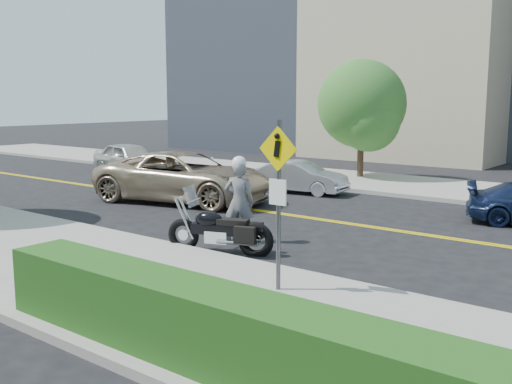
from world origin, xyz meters
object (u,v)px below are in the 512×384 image
object	(u,v)px
suv	(184,177)
parked_car_white	(130,159)
pedestrian_sign	(278,189)
motorcycle	(220,220)
parked_car_silver	(300,177)
motorcyclist	(239,199)

from	to	relation	value
suv	parked_car_white	size ratio (longest dim) A/B	1.42
pedestrian_sign	motorcycle	size ratio (longest dim) A/B	1.21
motorcycle	suv	xyz separation A→B (m)	(-5.46, 4.34, 0.10)
motorcycle	pedestrian_sign	bearing A→B (deg)	-50.33
pedestrian_sign	parked_car_white	world-z (taller)	pedestrian_sign
parked_car_silver	pedestrian_sign	bearing A→B (deg)	-155.45
suv	parked_car_silver	bearing A→B (deg)	-39.90
pedestrian_sign	suv	xyz separation A→B (m)	(-8.34, 6.06, -1.11)
motorcyclist	motorcycle	bearing A→B (deg)	78.50
motorcycle	parked_car_silver	world-z (taller)	motorcycle
motorcyclist	suv	distance (m)	6.12
motorcyclist	motorcycle	size ratio (longest dim) A/B	0.86
suv	parked_car_silver	xyz separation A→B (m)	(2.00, 4.03, -0.26)
suv	pedestrian_sign	bearing A→B (deg)	-139.50
motorcyclist	motorcycle	distance (m)	1.14
parked_car_white	parked_car_silver	bearing A→B (deg)	-80.19
motorcycle	parked_car_white	distance (m)	14.93
pedestrian_sign	motorcyclist	world-z (taller)	pedestrian_sign
motorcyclist	parked_car_silver	size ratio (longest dim) A/B	0.59
motorcycle	parked_car_silver	size ratio (longest dim) A/B	0.69
parked_car_white	parked_car_silver	size ratio (longest dim) A/B	1.21
parked_car_white	parked_car_silver	xyz separation A→B (m)	(9.15, 0.38, -0.15)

